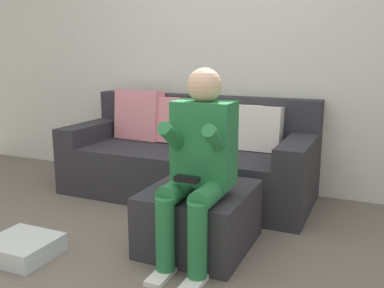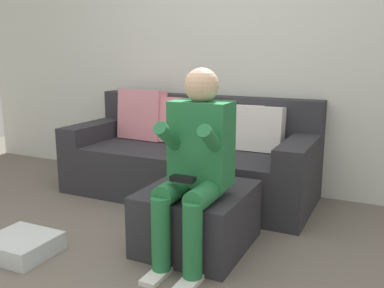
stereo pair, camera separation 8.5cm
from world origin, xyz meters
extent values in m
plane|color=#6B6359|center=(0.00, 0.00, 0.00)|extent=(7.97, 7.97, 0.00)
cube|color=silver|center=(0.00, 2.02, 1.22)|extent=(6.13, 0.10, 2.44)
cube|color=#2D2D33|center=(-0.28, 1.52, 0.21)|extent=(2.17, 0.90, 0.43)
cube|color=#2D2D33|center=(-0.28, 1.88, 0.64)|extent=(2.17, 0.18, 0.43)
cube|color=#2D2D33|center=(-1.25, 1.52, 0.51)|extent=(0.22, 0.90, 0.16)
cube|color=#2D2D33|center=(0.70, 1.52, 0.51)|extent=(0.22, 0.90, 0.16)
cube|color=pink|center=(-0.86, 1.70, 0.66)|extent=(0.48, 0.22, 0.48)
cube|color=pink|center=(-0.61, 1.71, 0.64)|extent=(0.42, 0.20, 0.43)
cube|color=white|center=(0.32, 1.71, 0.62)|extent=(0.38, 0.18, 0.39)
cube|color=white|center=(0.14, 1.72, 0.62)|extent=(0.38, 0.15, 0.38)
cube|color=#2D2D33|center=(0.24, 0.62, 0.20)|extent=(0.64, 0.71, 0.40)
cube|color=#26723F|center=(0.30, 0.54, 0.71)|extent=(0.36, 0.21, 0.51)
sphere|color=#D8AD8C|center=(0.30, 0.54, 1.06)|extent=(0.20, 0.20, 0.20)
cylinder|color=#26723F|center=(0.20, 0.37, 0.46)|extent=(0.13, 0.33, 0.13)
cylinder|color=#26723F|center=(0.20, 0.21, 0.24)|extent=(0.11, 0.11, 0.43)
cube|color=white|center=(0.20, 0.15, 0.01)|extent=(0.10, 0.22, 0.03)
cylinder|color=#26723F|center=(0.17, 0.41, 0.74)|extent=(0.08, 0.34, 0.27)
cylinder|color=#26723F|center=(0.40, 0.37, 0.46)|extent=(0.13, 0.33, 0.13)
cylinder|color=#26723F|center=(0.40, 0.21, 0.24)|extent=(0.11, 0.11, 0.43)
cube|color=white|center=(0.40, 0.15, 0.01)|extent=(0.10, 0.22, 0.03)
cylinder|color=#26723F|center=(0.43, 0.42, 0.75)|extent=(0.08, 0.32, 0.25)
cube|color=black|center=(0.30, 0.29, 0.56)|extent=(0.14, 0.06, 0.03)
cube|color=silver|center=(-0.72, 0.04, 0.06)|extent=(0.41, 0.37, 0.12)
camera|label=1|loc=(1.25, -1.77, 1.25)|focal=39.88mm
camera|label=2|loc=(1.33, -1.74, 1.25)|focal=39.88mm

